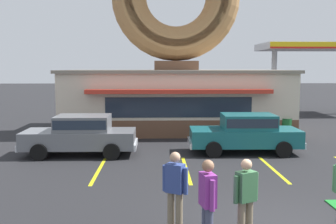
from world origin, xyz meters
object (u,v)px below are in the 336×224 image
object	(u,v)px
pedestrian_clipboard_woman	(175,187)
trash_bin	(286,128)
pedestrian_blue_sweater_man	(246,196)
pedestrian_leather_jacket_man	(208,200)
car_teal	(246,132)
car_grey	(81,134)

from	to	relation	value
pedestrian_clipboard_woman	trash_bin	xyz separation A→B (m)	(6.11, 11.16, -0.46)
pedestrian_blue_sweater_man	pedestrian_leather_jacket_man	bearing A→B (deg)	-155.61
pedestrian_leather_jacket_man	trash_bin	xyz separation A→B (m)	(5.54, 12.08, -0.49)
pedestrian_leather_jacket_man	trash_bin	distance (m)	13.30
pedestrian_leather_jacket_man	pedestrian_clipboard_woman	distance (m)	1.08
pedestrian_clipboard_woman	trash_bin	world-z (taller)	pedestrian_clipboard_woman
pedestrian_leather_jacket_man	trash_bin	world-z (taller)	pedestrian_leather_jacket_man
pedestrian_clipboard_woman	pedestrian_leather_jacket_man	bearing A→B (deg)	-57.95
pedestrian_leather_jacket_man	pedestrian_clipboard_woman	size ratio (longest dim) A/B	1.03
pedestrian_clipboard_woman	trash_bin	size ratio (longest dim) A/B	1.76
car_teal	trash_bin	size ratio (longest dim) A/B	4.71
car_grey	pedestrian_clipboard_woman	bearing A→B (deg)	-65.40
car_teal	pedestrian_leather_jacket_man	bearing A→B (deg)	-107.42
car_grey	pedestrian_blue_sweater_man	bearing A→B (deg)	-59.01
pedestrian_blue_sweater_man	car_grey	bearing A→B (deg)	120.99
car_grey	trash_bin	distance (m)	10.23
car_grey	car_teal	world-z (taller)	same
car_grey	car_teal	distance (m)	6.68
car_teal	pedestrian_blue_sweater_man	size ratio (longest dim) A/B	2.72
car_teal	pedestrian_leather_jacket_man	distance (m)	9.00
pedestrian_clipboard_woman	car_teal	bearing A→B (deg)	66.91
pedestrian_blue_sweater_man	trash_bin	bearing A→B (deg)	68.05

